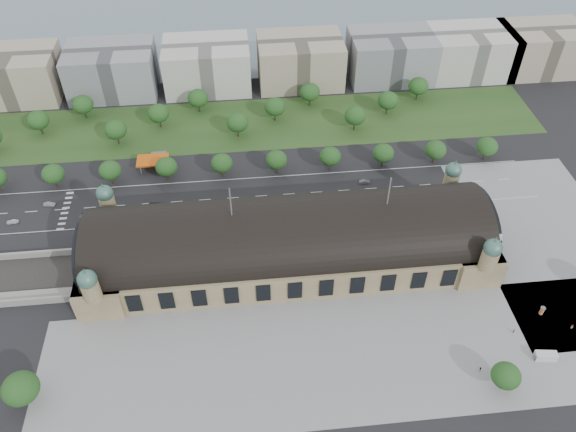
{
  "coord_description": "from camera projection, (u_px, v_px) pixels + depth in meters",
  "views": [
    {
      "loc": [
        -15.17,
        -143.23,
        158.73
      ],
      "look_at": [
        0.65,
        9.61,
        14.0
      ],
      "focal_mm": 35.0,
      "sensor_mm": 36.0,
      "label": 1
    }
  ],
  "objects": [
    {
      "name": "tree_belt_6",
      "position": [
        237.0,
        123.0,
        267.06
      ],
      "size": [
        10.4,
        10.4,
        12.48
      ],
      "color": "#2D2116",
      "rests_on": "ground"
    },
    {
      "name": "tree_belt_7",
      "position": [
        275.0,
        107.0,
        277.17
      ],
      "size": [
        10.4,
        10.4,
        12.48
      ],
      "color": "#2D2116",
      "rests_on": "ground"
    },
    {
      "name": "parked_car_5",
      "position": [
        201.0,
        227.0,
        225.82
      ],
      "size": [
        6.36,
        5.15,
        1.61
      ],
      "primitive_type": "imported",
      "rotation": [
        0.0,
        0.0,
        -1.06
      ],
      "color": "gray",
      "rests_on": "ground"
    },
    {
      "name": "tree_row_7",
      "position": [
        383.0,
        153.0,
        250.56
      ],
      "size": [
        9.6,
        9.6,
        11.52
      ],
      "color": "#2D2116",
      "rests_on": "ground"
    },
    {
      "name": "ground",
      "position": [
        289.0,
        260.0,
        213.68
      ],
      "size": [
        900.0,
        900.0,
        0.0
      ],
      "primitive_type": "plane",
      "color": "black",
      "rests_on": "ground"
    },
    {
      "name": "bus_east",
      "position": [
        352.0,
        197.0,
        237.47
      ],
      "size": [
        13.47,
        3.64,
        3.72
      ],
      "primitive_type": "imported",
      "rotation": [
        0.0,
        0.0,
        1.61
      ],
      "color": "beige",
      "rests_on": "ground"
    },
    {
      "name": "office_4",
      "position": [
        300.0,
        61.0,
        303.25
      ],
      "size": [
        45.0,
        32.0,
        24.0
      ],
      "primitive_type": "cube",
      "color": "tan",
      "rests_on": "ground"
    },
    {
      "name": "bus_west",
      "position": [
        232.0,
        211.0,
        230.92
      ],
      "size": [
        13.21,
        3.89,
        3.63
      ],
      "primitive_type": "imported",
      "rotation": [
        0.0,
        0.0,
        1.51
      ],
      "color": "#C33E1F",
      "rests_on": "ground"
    },
    {
      "name": "tree_belt_2",
      "position": [
        83.0,
        104.0,
        278.74
      ],
      "size": [
        10.4,
        10.4,
        12.48
      ],
      "color": "#2D2116",
      "rests_on": "ground"
    },
    {
      "name": "van_south",
      "position": [
        544.0,
        356.0,
        181.25
      ],
      "size": [
        7.18,
        3.63,
        2.98
      ],
      "rotation": [
        0.0,
        0.0,
        -0.13
      ],
      "color": "silver",
      "rests_on": "ground"
    },
    {
      "name": "parked_car_1",
      "position": [
        153.0,
        230.0,
        224.49
      ],
      "size": [
        4.98,
        4.42,
        1.28
      ],
      "primitive_type": "imported",
      "rotation": [
        0.0,
        0.0,
        -0.94
      ],
      "color": "maroon",
      "rests_on": "ground"
    },
    {
      "name": "tree_belt_4",
      "position": [
        158.0,
        113.0,
        272.9
      ],
      "size": [
        10.4,
        10.4,
        12.48
      ],
      "color": "#2D2116",
      "rests_on": "ground"
    },
    {
      "name": "tree_plaza_s",
      "position": [
        506.0,
        376.0,
        170.07
      ],
      "size": [
        9.0,
        9.0,
        10.64
      ],
      "color": "#2D2116",
      "rests_on": "ground"
    },
    {
      "name": "traffic_car_1",
      "position": [
        49.0,
        204.0,
        235.63
      ],
      "size": [
        4.88,
        2.14,
        1.56
      ],
      "primitive_type": "imported",
      "rotation": [
        0.0,
        0.0,
        1.47
      ],
      "color": "gray",
      "rests_on": "ground"
    },
    {
      "name": "office_1",
      "position": [
        14.0,
        75.0,
        292.01
      ],
      "size": [
        45.0,
        32.0,
        24.0
      ],
      "primitive_type": "cube",
      "color": "tan",
      "rests_on": "ground"
    },
    {
      "name": "traffic_car_4",
      "position": [
        264.0,
        198.0,
        238.49
      ],
      "size": [
        4.36,
        1.79,
        1.48
      ],
      "primitive_type": "imported",
      "rotation": [
        0.0,
        0.0,
        -1.58
      ],
      "color": "#172442",
      "rests_on": "ground"
    },
    {
      "name": "tree_row_4",
      "position": [
        222.0,
        163.0,
        245.16
      ],
      "size": [
        9.6,
        9.6,
        11.52
      ],
      "color": "#2D2116",
      "rests_on": "ground"
    },
    {
      "name": "tree_belt_8",
      "position": [
        310.0,
        92.0,
        287.28
      ],
      "size": [
        10.4,
        10.4,
        12.48
      ],
      "color": "#2D2116",
      "rests_on": "ground"
    },
    {
      "name": "parked_car_0",
      "position": [
        104.0,
        227.0,
        225.92
      ],
      "size": [
        4.07,
        2.83,
        1.27
      ],
      "primitive_type": "imported",
      "rotation": [
        0.0,
        0.0,
        -1.14
      ],
      "color": "black",
      "rests_on": "ground"
    },
    {
      "name": "road_slab",
      "position": [
        233.0,
        198.0,
        239.69
      ],
      "size": [
        260.0,
        26.0,
        0.1
      ],
      "primitive_type": "cube",
      "color": "black",
      "rests_on": "ground"
    },
    {
      "name": "pedestrian_1",
      "position": [
        514.0,
        331.0,
        188.89
      ],
      "size": [
        0.84,
        0.82,
        1.95
      ],
      "primitive_type": "imported",
      "rotation": [
        0.0,
        0.0,
        0.73
      ],
      "color": "gray",
      "rests_on": "ground"
    },
    {
      "name": "parked_car_4",
      "position": [
        140.0,
        228.0,
        225.1
      ],
      "size": [
        4.95,
        3.31,
        1.54
      ],
      "primitive_type": "imported",
      "rotation": [
        0.0,
        0.0,
        -1.18
      ],
      "color": "silver",
      "rests_on": "ground"
    },
    {
      "name": "tree_row_2",
      "position": [
        110.0,
        170.0,
        241.57
      ],
      "size": [
        9.6,
        9.6,
        11.52
      ],
      "color": "#2D2116",
      "rests_on": "ground"
    },
    {
      "name": "tree_row_3",
      "position": [
        166.0,
        167.0,
        243.36
      ],
      "size": [
        9.6,
        9.6,
        11.52
      ],
      "color": "#2D2116",
      "rests_on": "ground"
    },
    {
      "name": "office_7",
      "position": [
        540.0,
        49.0,
        313.37
      ],
      "size": [
        45.0,
        32.0,
        24.0
      ],
      "primitive_type": "cube",
      "color": "tan",
      "rests_on": "ground"
    },
    {
      "name": "tree_row_5",
      "position": [
        276.0,
        160.0,
        246.96
      ],
      "size": [
        9.6,
        9.6,
        11.52
      ],
      "color": "#2D2116",
      "rests_on": "ground"
    },
    {
      "name": "parked_car_6",
      "position": [
        196.0,
        220.0,
        228.61
      ],
      "size": [
        5.63,
        3.92,
        1.51
      ],
      "primitive_type": "imported",
      "rotation": [
        0.0,
        0.0,
        -1.19
      ],
      "color": "black",
      "rests_on": "ground"
    },
    {
      "name": "office_5",
      "position": [
        391.0,
        56.0,
        307.0
      ],
      "size": [
        45.0,
        32.0,
        24.0
      ],
      "primitive_type": "cube",
      "color": "gray",
      "rests_on": "ground"
    },
    {
      "name": "traffic_car_5",
      "position": [
        365.0,
        182.0,
        246.31
      ],
      "size": [
        5.01,
        1.93,
        1.63
      ],
      "primitive_type": "imported",
      "rotation": [
        0.0,
        0.0,
        1.53
      ],
      "color": "slate",
      "rests_on": "ground"
    },
    {
      "name": "parked_car_2",
      "position": [
        118.0,
        226.0,
        226.21
      ],
      "size": [
        6.12,
        4.54,
        1.65
      ],
      "primitive_type": "imported",
      "rotation": [
        0.0,
        0.0,
        -1.12
      ],
      "color": "#171B42",
      "rests_on": "ground"
    },
    {
      "name": "traffic_car_2",
      "position": [
        154.0,
        205.0,
        235.39
      ],
      "size": [
        5.76,
        3.14,
        1.53
      ],
      "primitive_type": "imported",
      "rotation": [
        0.0,
        0.0,
        -1.68
      ],
      "color": "black",
      "rests_on": "ground"
    },
    {
      "name": "grass_belt",
      "position": [
        240.0,
        125.0,
        279.89
      ],
      "size": [
        300.0,
        45.0,
        0.1
      ],
      "primitive_type": "cube",
      "color": "#24451B",
      "rests_on": "ground"
    },
    {
      "name": "tree_plaza_sw",
      "position": [
        21.0,
        389.0,
        165.59
      ],
      "size": [
        11.0,
        11.0,
        12.73
      ],
      "color": "#2D2116",
      "rests_on": "ground"
    },
    {
      "name": "tree_row_8",
      "position": [
        436.0,
        150.0,
        252.36
      ],
      "size": [
        9.6,
        9.6,
        11.52
      ],
      "color": "#2D2116",
      "rests_on": "ground"
    },
    {
      "name": "advertising_column",
      "position": [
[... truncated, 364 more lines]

